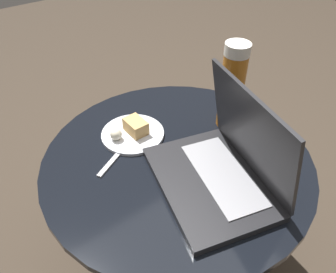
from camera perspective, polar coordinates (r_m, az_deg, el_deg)
name	(u,v)px	position (r m, az deg, el deg)	size (l,w,h in m)	color
ground_plane	(175,258)	(1.23, 1.17, -20.37)	(6.00, 6.00, 0.00)	#382D23
table	(176,189)	(0.93, 1.48, -9.05)	(0.69, 0.69, 0.49)	#515156
laptop	(223,166)	(0.76, 9.60, -5.01)	(0.36, 0.30, 0.23)	#232326
beer_glass	(232,87)	(0.89, 11.11, 8.51)	(0.06, 0.06, 0.24)	#C6701E
snack_plate	(132,132)	(0.90, -6.23, 0.79)	(0.17, 0.17, 0.05)	silver
fork	(123,148)	(0.87, -7.79, -2.02)	(0.11, 0.18, 0.01)	silver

